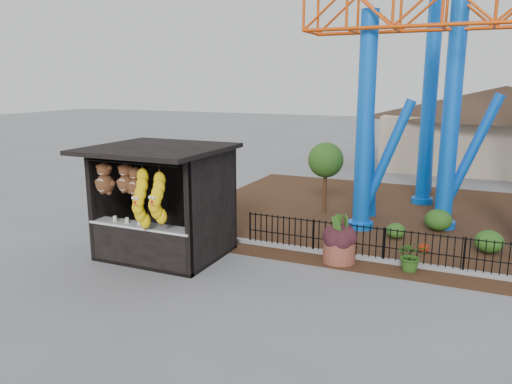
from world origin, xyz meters
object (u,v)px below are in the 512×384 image
at_px(prize_booth, 158,204).
at_px(potted_plant, 411,255).
at_px(roller_coaster, 498,30).
at_px(terracotta_planter, 339,252).

height_order(prize_booth, potted_plant, prize_booth).
bearing_deg(potted_plant, roller_coaster, 50.34).
relative_size(roller_coaster, potted_plant, 12.95).
xyz_separation_m(prize_booth, potted_plant, (6.55, 1.82, -1.11)).
bearing_deg(potted_plant, prize_booth, 171.70).
xyz_separation_m(prize_booth, terracotta_planter, (4.67, 1.68, -1.24)).
xyz_separation_m(roller_coaster, potted_plant, (-1.57, -5.53, -6.02)).
distance_m(prize_booth, potted_plant, 6.89).
distance_m(prize_booth, roller_coaster, 12.00).
bearing_deg(terracotta_planter, prize_booth, -160.23).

